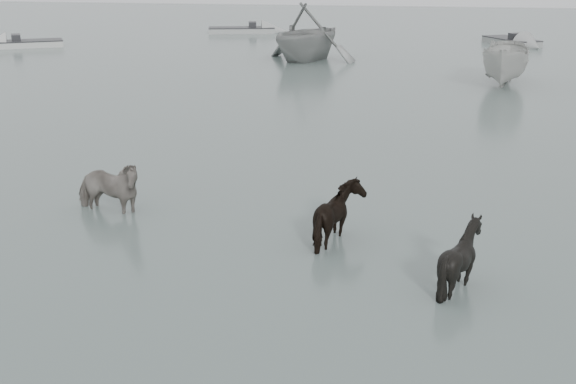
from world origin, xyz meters
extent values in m
plane|color=slate|center=(0.00, 0.00, 0.00)|extent=(140.00, 140.00, 0.00)
imported|color=black|center=(-3.43, 2.69, 0.71)|extent=(1.78, 1.05, 1.41)
imported|color=black|center=(1.43, 1.98, 0.64)|extent=(1.33, 1.47, 1.28)
imported|color=black|center=(3.51, 0.44, 0.65)|extent=(1.50, 1.44, 1.30)
imported|color=gray|center=(-3.11, 26.17, 1.50)|extent=(6.71, 7.14, 3.00)
imported|color=#BAB9B5|center=(6.06, 20.42, 0.93)|extent=(2.62, 5.08, 1.87)
camera|label=1|loc=(2.79, -10.38, 5.01)|focal=45.00mm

